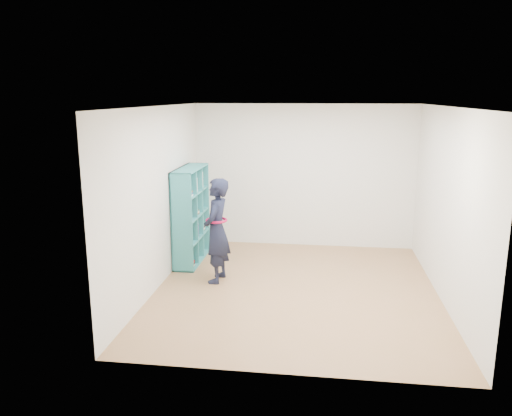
# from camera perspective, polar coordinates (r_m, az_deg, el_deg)

# --- Properties ---
(floor) EXTENTS (4.50, 4.50, 0.00)m
(floor) POSITION_cam_1_polar(r_m,az_deg,el_deg) (7.32, 4.56, -9.30)
(floor) COLOR #9A7246
(floor) RESTS_ON ground
(ceiling) EXTENTS (4.50, 4.50, 0.00)m
(ceiling) POSITION_cam_1_polar(r_m,az_deg,el_deg) (6.79, 4.95, 11.48)
(ceiling) COLOR white
(ceiling) RESTS_ON wall_back
(wall_left) EXTENTS (0.02, 4.50, 2.60)m
(wall_left) POSITION_cam_1_polar(r_m,az_deg,el_deg) (7.31, -11.10, 1.12)
(wall_left) COLOR silver
(wall_left) RESTS_ON floor
(wall_right) EXTENTS (0.02, 4.50, 2.60)m
(wall_right) POSITION_cam_1_polar(r_m,az_deg,el_deg) (7.13, 21.01, 0.20)
(wall_right) COLOR silver
(wall_right) RESTS_ON floor
(wall_back) EXTENTS (4.00, 0.02, 2.60)m
(wall_back) POSITION_cam_1_polar(r_m,az_deg,el_deg) (9.15, 5.48, 3.63)
(wall_back) COLOR silver
(wall_back) RESTS_ON floor
(wall_front) EXTENTS (4.00, 0.02, 2.60)m
(wall_front) POSITION_cam_1_polar(r_m,az_deg,el_deg) (4.77, 3.33, -4.96)
(wall_front) COLOR silver
(wall_front) RESTS_ON floor
(bookshelf) EXTENTS (0.35, 1.19, 1.59)m
(bookshelf) POSITION_cam_1_polar(r_m,az_deg,el_deg) (8.38, -7.62, -0.95)
(bookshelf) COLOR teal
(bookshelf) RESTS_ON floor
(person) EXTENTS (0.42, 0.60, 1.57)m
(person) POSITION_cam_1_polar(r_m,az_deg,el_deg) (7.42, -4.52, -2.58)
(person) COLOR black
(person) RESTS_ON floor
(smartphone) EXTENTS (0.01, 0.10, 0.13)m
(smartphone) POSITION_cam_1_polar(r_m,az_deg,el_deg) (7.51, -5.48, -1.61)
(smartphone) COLOR silver
(smartphone) RESTS_ON person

